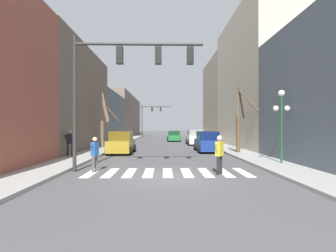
{
  "coord_description": "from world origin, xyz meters",
  "views": [
    {
      "loc": [
        -0.21,
        -11.23,
        2.2
      ],
      "look_at": [
        0.41,
        22.66,
        2.23
      ],
      "focal_mm": 28.0,
      "sensor_mm": 36.0,
      "label": 1
    }
  ],
  "objects_px": {
    "car_driving_away_lane": "(174,136)",
    "pedestrian_crossing_street": "(70,141)",
    "street_lamp_right_corner": "(281,111)",
    "pedestrian_on_left_sidewalk": "(219,151)",
    "pedestrian_waiting_at_curb": "(95,151)",
    "traffic_signal_far": "(150,114)",
    "car_parked_right_mid": "(121,143)",
    "car_parked_left_mid": "(207,142)",
    "car_driving_toward_lane": "(195,138)",
    "traffic_signal_near": "(121,71)",
    "street_tree_left_near": "(104,124)",
    "street_tree_right_far": "(240,124)"
  },
  "relations": [
    {
      "from": "traffic_signal_near",
      "to": "street_lamp_right_corner",
      "type": "xyz_separation_m",
      "value": [
        8.65,
        1.77,
        -1.83
      ]
    },
    {
      "from": "pedestrian_waiting_at_curb",
      "to": "street_tree_left_near",
      "type": "xyz_separation_m",
      "value": [
        -2.47,
        12.91,
        1.43
      ]
    },
    {
      "from": "pedestrian_on_left_sidewalk",
      "to": "pedestrian_waiting_at_curb",
      "type": "height_order",
      "value": "pedestrian_on_left_sidewalk"
    },
    {
      "from": "car_parked_left_mid",
      "to": "pedestrian_waiting_at_curb",
      "type": "xyz_separation_m",
      "value": [
        -7.12,
        -9.92,
        0.18
      ]
    },
    {
      "from": "street_tree_right_far",
      "to": "pedestrian_crossing_street",
      "type": "bearing_deg",
      "value": -168.18
    },
    {
      "from": "traffic_signal_near",
      "to": "car_driving_toward_lane",
      "type": "height_order",
      "value": "traffic_signal_near"
    },
    {
      "from": "street_tree_left_near",
      "to": "street_tree_right_far",
      "type": "bearing_deg",
      "value": -23.1
    },
    {
      "from": "car_driving_away_lane",
      "to": "pedestrian_crossing_street",
      "type": "distance_m",
      "value": 22.41
    },
    {
      "from": "traffic_signal_far",
      "to": "car_driving_toward_lane",
      "type": "xyz_separation_m",
      "value": [
        6.51,
        -21.79,
        -3.9
      ]
    },
    {
      "from": "street_tree_left_near",
      "to": "car_driving_away_lane",
      "type": "bearing_deg",
      "value": 61.16
    },
    {
      "from": "traffic_signal_far",
      "to": "pedestrian_crossing_street",
      "type": "distance_m",
      "value": 35.38
    },
    {
      "from": "car_parked_right_mid",
      "to": "street_tree_left_near",
      "type": "bearing_deg",
      "value": 29.09
    },
    {
      "from": "traffic_signal_near",
      "to": "street_tree_right_far",
      "type": "bearing_deg",
      "value": 43.79
    },
    {
      "from": "pedestrian_on_left_sidewalk",
      "to": "pedestrian_crossing_street",
      "type": "xyz_separation_m",
      "value": [
        -8.92,
        6.01,
        0.18
      ]
    },
    {
      "from": "car_parked_right_mid",
      "to": "car_driving_away_lane",
      "type": "xyz_separation_m",
      "value": [
        4.97,
        17.56,
        -0.11
      ]
    },
    {
      "from": "traffic_signal_far",
      "to": "car_parked_right_mid",
      "type": "bearing_deg",
      "value": -91.29
    },
    {
      "from": "traffic_signal_far",
      "to": "car_parked_left_mid",
      "type": "xyz_separation_m",
      "value": [
        6.52,
        -30.36,
        -3.91
      ]
    },
    {
      "from": "car_parked_right_mid",
      "to": "pedestrian_on_left_sidewalk",
      "type": "height_order",
      "value": "car_parked_right_mid"
    },
    {
      "from": "traffic_signal_near",
      "to": "car_parked_right_mid",
      "type": "xyz_separation_m",
      "value": [
        -1.37,
        8.56,
        -4.04
      ]
    },
    {
      "from": "car_parked_right_mid",
      "to": "car_driving_away_lane",
      "type": "height_order",
      "value": "car_parked_right_mid"
    },
    {
      "from": "pedestrian_waiting_at_curb",
      "to": "street_tree_right_far",
      "type": "relative_size",
      "value": 0.32
    },
    {
      "from": "traffic_signal_near",
      "to": "car_driving_toward_lane",
      "type": "bearing_deg",
      "value": 72.35
    },
    {
      "from": "car_driving_toward_lane",
      "to": "pedestrian_crossing_street",
      "type": "xyz_separation_m",
      "value": [
        -10.16,
        -13.22,
        0.4
      ]
    },
    {
      "from": "car_parked_right_mid",
      "to": "pedestrian_crossing_street",
      "type": "xyz_separation_m",
      "value": [
        -2.94,
        -3.4,
        0.4
      ]
    },
    {
      "from": "car_driving_toward_lane",
      "to": "traffic_signal_far",
      "type": "bearing_deg",
      "value": 16.63
    },
    {
      "from": "car_parked_right_mid",
      "to": "street_tree_left_near",
      "type": "height_order",
      "value": "street_tree_left_near"
    },
    {
      "from": "pedestrian_waiting_at_curb",
      "to": "car_driving_away_lane",
      "type": "bearing_deg",
      "value": 5.62
    },
    {
      "from": "traffic_signal_near",
      "to": "pedestrian_crossing_street",
      "type": "distance_m",
      "value": 7.65
    },
    {
      "from": "car_parked_right_mid",
      "to": "car_parked_left_mid",
      "type": "bearing_deg",
      "value": -80.16
    },
    {
      "from": "traffic_signal_near",
      "to": "street_lamp_right_corner",
      "type": "bearing_deg",
      "value": 11.58
    },
    {
      "from": "car_parked_left_mid",
      "to": "traffic_signal_far",
      "type": "bearing_deg",
      "value": 12.12
    },
    {
      "from": "car_driving_away_lane",
      "to": "street_lamp_right_corner",
      "type": "bearing_deg",
      "value": -168.28
    },
    {
      "from": "pedestrian_waiting_at_curb",
      "to": "pedestrian_on_left_sidewalk",
      "type": "bearing_deg",
      "value": -81.15
    },
    {
      "from": "traffic_signal_near",
      "to": "car_driving_toward_lane",
      "type": "xyz_separation_m",
      "value": [
        5.85,
        18.38,
        -4.04
      ]
    },
    {
      "from": "traffic_signal_near",
      "to": "car_parked_left_mid",
      "type": "height_order",
      "value": "traffic_signal_near"
    },
    {
      "from": "car_driving_toward_lane",
      "to": "car_driving_away_lane",
      "type": "bearing_deg",
      "value": 16.21
    },
    {
      "from": "car_parked_right_mid",
      "to": "pedestrian_waiting_at_curb",
      "type": "bearing_deg",
      "value": -179.29
    },
    {
      "from": "traffic_signal_far",
      "to": "street_tree_right_far",
      "type": "height_order",
      "value": "traffic_signal_far"
    },
    {
      "from": "street_lamp_right_corner",
      "to": "car_driving_toward_lane",
      "type": "xyz_separation_m",
      "value": [
        -2.8,
        16.61,
        -2.22
      ]
    },
    {
      "from": "traffic_signal_far",
      "to": "pedestrian_waiting_at_curb",
      "type": "relative_size",
      "value": 3.92
    },
    {
      "from": "car_driving_toward_lane",
      "to": "street_tree_left_near",
      "type": "distance_m",
      "value": 11.2
    },
    {
      "from": "pedestrian_crossing_street",
      "to": "car_parked_left_mid",
      "type": "bearing_deg",
      "value": 23.97
    },
    {
      "from": "car_driving_away_lane",
      "to": "pedestrian_on_left_sidewalk",
      "type": "xyz_separation_m",
      "value": [
        1.0,
        -26.97,
        0.33
      ]
    },
    {
      "from": "pedestrian_crossing_street",
      "to": "street_tree_right_far",
      "type": "height_order",
      "value": "street_tree_right_far"
    },
    {
      "from": "traffic_signal_near",
      "to": "pedestrian_crossing_street",
      "type": "bearing_deg",
      "value": 129.88
    },
    {
      "from": "traffic_signal_far",
      "to": "traffic_signal_near",
      "type": "bearing_deg",
      "value": -89.05
    },
    {
      "from": "car_driving_away_lane",
      "to": "pedestrian_waiting_at_curb",
      "type": "bearing_deg",
      "value": 169.5
    },
    {
      "from": "traffic_signal_far",
      "to": "car_parked_right_mid",
      "type": "relative_size",
      "value": 1.6
    },
    {
      "from": "car_parked_right_mid",
      "to": "pedestrian_waiting_at_curb",
      "type": "distance_m",
      "value": 8.66
    },
    {
      "from": "traffic_signal_far",
      "to": "pedestrian_waiting_at_curb",
      "type": "distance_m",
      "value": 40.45
    }
  ]
}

